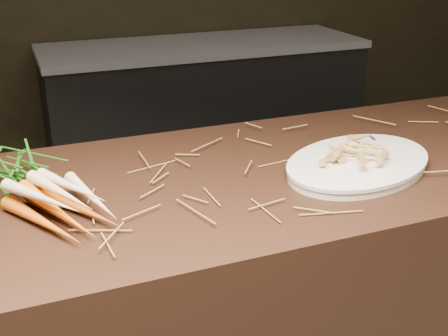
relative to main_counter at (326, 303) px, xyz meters
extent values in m
cube|color=black|center=(0.00, 0.00, 0.00)|extent=(2.40, 0.70, 0.90)
cube|color=black|center=(0.30, 1.88, -0.05)|extent=(1.80, 0.60, 0.80)
cube|color=#99999E|center=(0.30, 1.88, 0.37)|extent=(1.82, 0.62, 0.04)
cone|color=#D95507|center=(-0.73, -0.10, 0.47)|extent=(0.15, 0.24, 0.03)
cone|color=#D95507|center=(-0.70, -0.09, 0.47)|extent=(0.13, 0.24, 0.03)
cone|color=#D95507|center=(-0.66, -0.07, 0.47)|extent=(0.16, 0.23, 0.03)
cone|color=#D95507|center=(-0.71, -0.10, 0.49)|extent=(0.12, 0.25, 0.03)
cone|color=beige|center=(-0.73, -0.09, 0.51)|extent=(0.15, 0.22, 0.04)
cone|color=beige|center=(-0.69, -0.08, 0.51)|extent=(0.12, 0.23, 0.04)
cone|color=beige|center=(-0.67, -0.06, 0.51)|extent=(0.13, 0.22, 0.04)
cone|color=beige|center=(-0.63, -0.08, 0.49)|extent=(0.08, 0.23, 0.03)
ellipsoid|color=#246C13|center=(-0.79, 0.11, 0.50)|extent=(0.23, 0.26, 0.08)
cube|color=silver|center=(0.15, -0.04, 0.47)|extent=(0.04, 0.16, 0.00)
camera|label=1|loc=(-0.76, -1.13, 1.00)|focal=45.00mm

